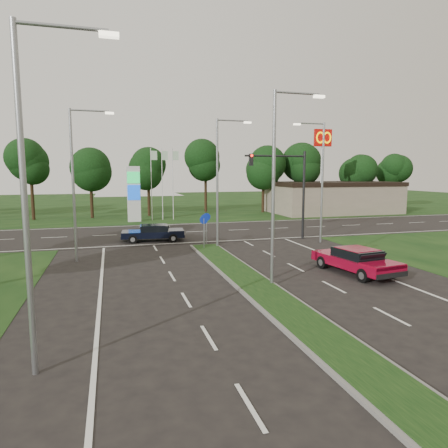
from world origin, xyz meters
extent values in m
plane|color=black|center=(0.00, 0.00, 0.00)|extent=(160.00, 160.00, 0.00)
cube|color=black|center=(0.00, 55.00, 0.00)|extent=(160.00, 50.00, 0.02)
cube|color=black|center=(0.00, 24.00, 0.00)|extent=(160.00, 12.00, 0.02)
cube|color=slate|center=(0.00, 4.00, 0.06)|extent=(2.00, 26.00, 0.12)
cube|color=gray|center=(22.00, 36.00, 2.00)|extent=(16.00, 9.00, 4.00)
cylinder|color=gray|center=(0.80, 6.00, 4.50)|extent=(0.16, 0.16, 9.00)
cylinder|color=gray|center=(1.90, 6.00, 8.90)|extent=(2.20, 0.10, 0.10)
cube|color=#FFF2CC|center=(3.00, 6.00, 8.80)|extent=(0.50, 0.22, 0.12)
cylinder|color=gray|center=(0.80, 16.00, 4.50)|extent=(0.16, 0.16, 9.00)
cylinder|color=gray|center=(1.90, 16.00, 8.90)|extent=(2.20, 0.10, 0.10)
cube|color=#FFF2CC|center=(3.00, 16.00, 8.80)|extent=(0.50, 0.22, 0.12)
cylinder|color=gray|center=(-8.50, 0.00, 4.50)|extent=(0.16, 0.16, 9.00)
cylinder|color=gray|center=(-7.40, 0.00, 8.90)|extent=(2.20, 0.10, 0.10)
cube|color=#FFF2CC|center=(-6.30, 0.00, 8.80)|extent=(0.50, 0.22, 0.12)
cylinder|color=gray|center=(-8.50, 14.00, 4.50)|extent=(0.16, 0.16, 9.00)
cylinder|color=gray|center=(-7.40, 14.00, 8.90)|extent=(2.20, 0.10, 0.10)
cube|color=#FFF2CC|center=(-6.30, 14.00, 8.80)|extent=(0.50, 0.22, 0.12)
cylinder|color=gray|center=(9.00, 16.00, 4.50)|extent=(0.16, 0.16, 9.00)
cylinder|color=gray|center=(7.90, 16.00, 8.90)|extent=(2.20, 0.10, 0.10)
cube|color=#FFF2CC|center=(6.80, 16.00, 8.80)|extent=(0.50, 0.22, 0.12)
cylinder|color=black|center=(8.50, 18.00, 3.50)|extent=(0.20, 0.20, 7.00)
cylinder|color=black|center=(6.00, 18.00, 6.60)|extent=(5.00, 0.14, 0.14)
cube|color=black|center=(4.00, 18.00, 6.30)|extent=(0.28, 0.28, 0.90)
sphere|color=#FF190C|center=(4.00, 17.82, 6.60)|extent=(0.20, 0.20, 0.20)
cylinder|color=gray|center=(-0.30, 15.50, 1.10)|extent=(0.06, 0.06, 2.20)
cylinder|color=#0C26A5|center=(-0.30, 15.50, 2.10)|extent=(0.56, 0.04, 0.56)
cylinder|color=gray|center=(0.00, 16.50, 1.10)|extent=(0.06, 0.06, 2.20)
cylinder|color=#0C26A5|center=(0.00, 16.50, 2.10)|extent=(0.56, 0.04, 0.56)
cylinder|color=gray|center=(0.30, 17.20, 1.10)|extent=(0.06, 0.06, 2.20)
cylinder|color=#0C26A5|center=(0.30, 17.20, 2.10)|extent=(0.56, 0.04, 0.56)
cube|color=silver|center=(-4.00, 33.00, 3.00)|extent=(1.40, 0.30, 6.00)
cube|color=#0CA53F|center=(-4.00, 32.82, 4.80)|extent=(1.30, 0.08, 1.20)
cube|color=#0C3FBF|center=(-4.00, 32.82, 3.20)|extent=(1.30, 0.08, 1.60)
cylinder|color=silver|center=(-2.00, 34.00, 4.00)|extent=(0.08, 0.08, 8.00)
cube|color=#B2D8B2|center=(-1.65, 34.00, 7.20)|extent=(0.70, 0.02, 1.00)
cylinder|color=silver|center=(-0.80, 34.00, 4.00)|extent=(0.08, 0.08, 8.00)
cube|color=#B2D8B2|center=(-0.45, 34.00, 7.20)|extent=(0.70, 0.02, 1.00)
cylinder|color=silver|center=(0.40, 34.00, 4.00)|extent=(0.08, 0.08, 8.00)
cube|color=#B2D8B2|center=(0.75, 34.00, 7.20)|extent=(0.70, 0.02, 1.00)
cylinder|color=silver|center=(18.00, 32.00, 5.00)|extent=(0.30, 0.30, 10.00)
cube|color=#BF0C07|center=(18.00, 32.00, 9.40)|extent=(2.20, 0.35, 2.00)
torus|color=#FFC600|center=(17.55, 31.78, 9.40)|extent=(1.06, 0.16, 1.06)
torus|color=#FFC600|center=(18.45, 31.78, 9.40)|extent=(1.06, 0.16, 1.06)
cylinder|color=black|center=(0.00, 40.00, 2.20)|extent=(0.36, 0.36, 4.40)
sphere|color=black|center=(0.00, 40.00, 6.50)|extent=(6.00, 6.00, 6.00)
sphere|color=black|center=(0.30, 39.80, 7.50)|extent=(4.80, 4.80, 4.80)
cube|color=maroon|center=(6.00, 7.02, 0.62)|extent=(2.71, 5.18, 0.51)
cube|color=black|center=(6.01, 6.92, 1.10)|extent=(2.01, 2.40, 0.47)
cube|color=maroon|center=(6.01, 6.92, 1.34)|extent=(1.86, 1.99, 0.04)
cylinder|color=black|center=(4.85, 8.45, 0.35)|extent=(0.32, 0.72, 0.70)
cylinder|color=black|center=(6.70, 8.72, 0.35)|extent=(0.32, 0.72, 0.70)
cylinder|color=black|center=(5.30, 5.32, 0.35)|extent=(0.32, 0.72, 0.70)
cylinder|color=black|center=(7.15, 5.59, 0.35)|extent=(0.32, 0.72, 0.70)
cube|color=black|center=(-3.33, 20.00, 0.59)|extent=(4.88, 2.36, 0.48)
cube|color=black|center=(-3.24, 19.99, 1.05)|extent=(2.22, 1.83, 0.45)
cube|color=black|center=(-3.24, 19.99, 1.28)|extent=(1.83, 1.70, 0.04)
cylinder|color=black|center=(-4.92, 19.26, 0.33)|extent=(0.68, 0.28, 0.66)
cylinder|color=black|center=(-4.75, 21.02, 0.33)|extent=(0.68, 0.28, 0.66)
cylinder|color=black|center=(-1.91, 18.98, 0.33)|extent=(0.68, 0.28, 0.66)
cylinder|color=black|center=(-1.75, 20.74, 0.33)|extent=(0.68, 0.28, 0.66)
camera|label=1|loc=(-6.40, -11.04, 5.34)|focal=32.00mm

